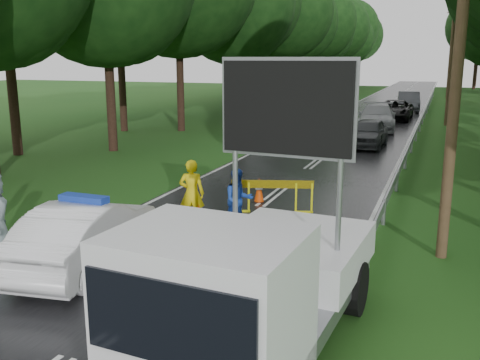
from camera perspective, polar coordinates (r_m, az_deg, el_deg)
The scene contains 19 objects.
ground at distance 12.30m, azimuth -4.68°, elevation -8.20°, with size 160.00×160.00×0.00m, color #1C4F16.
road at distance 40.89m, azimuth 13.76°, elevation 6.32°, with size 7.00×140.00×0.02m, color black.
guardrail at distance 40.22m, azimuth 19.00°, elevation 6.66°, with size 0.12×60.06×0.70m.
utility_pole_near at distance 12.36m, azimuth 22.54°, elevation 14.94°, with size 1.40×0.24×10.00m.
utility_pole_mid at distance 38.35m, azimuth 21.70°, elevation 12.96°, with size 1.40×0.24×10.00m.
utility_pole_far at distance 64.35m, azimuth 21.54°, elevation 12.58°, with size 1.40×0.24×10.00m.
police_sedan at distance 11.94m, azimuth -16.08°, elevation -5.64°, with size 2.16×4.57×1.59m.
work_truck at distance 7.95m, azimuth 1.15°, elevation -11.10°, with size 2.78×5.64×4.38m.
barrier at distance 15.46m, azimuth 3.48°, elevation -0.90°, with size 2.27×0.77×0.98m.
officer at distance 14.19m, azimuth -5.16°, elevation -1.46°, with size 0.67×0.44×1.83m, color yellow.
civilian at distance 13.83m, azimuth -0.17°, elevation -2.18°, with size 0.80×0.62×1.65m, color #193CA3.
queue_car_first at distance 27.97m, azimuth 13.48°, elevation 4.92°, with size 1.69×4.20×1.43m, color #383B3F.
queue_car_second at distance 34.84m, azimuth 14.39°, elevation 6.52°, with size 2.24×5.52×1.60m, color #9B9EA2.
queue_car_third at distance 40.75m, azimuth 16.12°, elevation 7.17°, with size 2.40×5.20×1.44m, color black.
queue_car_fourth at distance 48.11m, azimuth 17.54°, elevation 8.00°, with size 1.73×4.97×1.64m, color #46484E.
cone_center at distance 14.16m, azimuth -4.39°, elevation -3.94°, with size 0.32×0.32×0.68m.
cone_far at distance 16.69m, azimuth 2.05°, elevation -1.12°, with size 0.37×0.37×0.78m.
cone_left_mid at distance 13.91m, azimuth -13.95°, elevation -4.62°, with size 0.32×0.32×0.67m.
cone_right at distance 12.95m, azimuth 13.17°, elevation -5.94°, with size 0.31×0.31×0.65m.
Camera 1 is at (4.99, -10.34, 4.41)m, focal length 40.00 mm.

